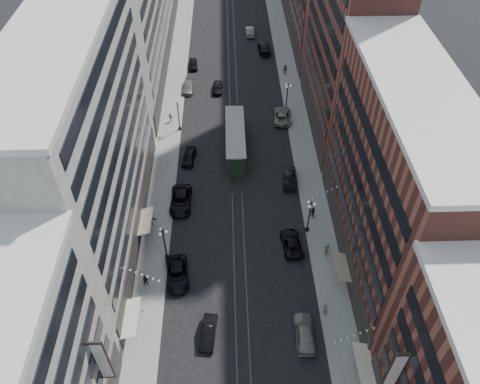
{
  "coord_description": "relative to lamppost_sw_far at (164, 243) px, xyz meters",
  "views": [
    {
      "loc": [
        -1.06,
        -8.88,
        47.62
      ],
      "look_at": [
        0.29,
        34.65,
        5.0
      ],
      "focal_mm": 35.0,
      "sensor_mm": 36.0,
      "label": 1
    }
  ],
  "objects": [
    {
      "name": "rail_west",
      "position": [
        8.5,
        42.0,
        -3.09
      ],
      "size": [
        0.12,
        180.0,
        0.02
      ],
      "primitive_type": "cube",
      "color": "#2D2D33",
      "rests_on": "ground"
    },
    {
      "name": "car_7",
      "position": [
        1.24,
        9.45,
        -2.24
      ],
      "size": [
        2.93,
        6.22,
        1.72
      ],
      "primitive_type": "imported",
      "rotation": [
        0.0,
        0.0,
        -0.01
      ],
      "color": "black",
      "rests_on": "ground"
    },
    {
      "name": "building_east_mid",
      "position": [
        26.2,
        -0.0,
        8.9
      ],
      "size": [
        8.0,
        30.0,
        24.0
      ],
      "primitive_type": "cube",
      "color": "brown",
      "rests_on": "ground"
    },
    {
      "name": "car_13",
      "position": [
        6.28,
        38.9,
        -2.36
      ],
      "size": [
        1.89,
        4.38,
        1.47
      ],
      "primitive_type": "imported",
      "rotation": [
        0.0,
        0.0,
        -0.04
      ],
      "color": "black",
      "rests_on": "ground"
    },
    {
      "name": "car_extra_1",
      "position": [
        1.94,
        19.13,
        -2.32
      ],
      "size": [
        2.44,
        4.76,
        1.55
      ],
      "primitive_type": "imported",
      "rotation": [
        0.0,
        0.0,
        -0.14
      ],
      "color": "black",
      "rests_on": "ground"
    },
    {
      "name": "car_2",
      "position": [
        1.55,
        -3.06,
        -2.31
      ],
      "size": [
        3.26,
        5.95,
        1.58
      ],
      "primitive_type": "imported",
      "rotation": [
        0.0,
        0.0,
        0.11
      ],
      "color": "black",
      "rests_on": "ground"
    },
    {
      "name": "car_12",
      "position": [
        16.0,
        53.9,
        -2.24
      ],
      "size": [
        2.69,
        6.04,
        1.72
      ],
      "primitive_type": "imported",
      "rotation": [
        0.0,
        0.0,
        3.19
      ],
      "color": "black",
      "rests_on": "ground"
    },
    {
      "name": "lamppost_sw_mid",
      "position": [
        0.0,
        27.0,
        0.0
      ],
      "size": [
        1.03,
        1.14,
        5.52
      ],
      "color": "black",
      "rests_on": "sidewalk_west"
    },
    {
      "name": "car_5",
      "position": [
        5.48,
        -10.93,
        -2.36
      ],
      "size": [
        2.05,
        4.6,
        1.47
      ],
      "primitive_type": "imported",
      "rotation": [
        0.0,
        0.0,
        -0.11
      ],
      "color": "black",
      "rests_on": "ground"
    },
    {
      "name": "car_11",
      "position": [
        17.45,
        29.49,
        -2.28
      ],
      "size": [
        3.4,
        6.16,
        1.63
      ],
      "primitive_type": "imported",
      "rotation": [
        0.0,
        0.0,
        3.02
      ],
      "color": "slate",
      "rests_on": "ground"
    },
    {
      "name": "streetcar",
      "position": [
        9.2,
        21.65,
        -1.37
      ],
      "size": [
        2.98,
        13.49,
        3.73
      ],
      "color": "#213424",
      "rests_on": "ground"
    },
    {
      "name": "lamppost_sw_far",
      "position": [
        0.0,
        0.0,
        0.0
      ],
      "size": [
        1.03,
        1.14,
        5.52
      ],
      "color": "black",
      "rests_on": "sidewalk_west"
    },
    {
      "name": "pedestrian_5",
      "position": [
        -2.63,
        5.65,
        -2.02
      ],
      "size": [
        1.77,
        0.75,
        1.85
      ],
      "primitive_type": "imported",
      "rotation": [
        0.0,
        0.0,
        0.15
      ],
      "color": "black",
      "rests_on": "sidewalk_west"
    },
    {
      "name": "car_9",
      "position": [
        1.41,
        47.79,
        -2.39
      ],
      "size": [
        1.92,
        4.22,
        1.4
      ],
      "primitive_type": "imported",
      "rotation": [
        0.0,
        0.0,
        0.07
      ],
      "color": "black",
      "rests_on": "ground"
    },
    {
      "name": "lamppost_se_mid",
      "position": [
        18.4,
        32.0,
        0.0
      ],
      "size": [
        1.03,
        1.14,
        5.52
      ],
      "color": "black",
      "rests_on": "sidewalk_east"
    },
    {
      "name": "pedestrian_4",
      "position": [
        18.7,
        -8.66,
        -2.04
      ],
      "size": [
        0.73,
        1.15,
        1.82
      ],
      "primitive_type": "imported",
      "rotation": [
        0.0,
        0.0,
        1.81
      ],
      "color": "#A79E8A",
      "rests_on": "sidewalk_east"
    },
    {
      "name": "pedestrian_9",
      "position": [
        19.46,
        44.46,
        -2.04
      ],
      "size": [
        1.21,
        0.58,
        1.81
      ],
      "primitive_type": "imported",
      "rotation": [
        0.0,
        0.0,
        0.09
      ],
      "color": "black",
      "rests_on": "sidewalk_east"
    },
    {
      "name": "building_east_tower",
      "position": [
        26.2,
        28.0,
        17.9
      ],
      "size": [
        8.0,
        26.0,
        42.0
      ],
      "primitive_type": "cube",
      "color": "brown",
      "rests_on": "ground"
    },
    {
      "name": "rail_east",
      "position": [
        9.9,
        42.0,
        -3.09
      ],
      "size": [
        0.12,
        180.0,
        0.02
      ],
      "primitive_type": "cube",
      "color": "#2D2D33",
      "rests_on": "ground"
    },
    {
      "name": "pedestrian_2",
      "position": [
        -2.08,
        -4.12,
        -2.08
      ],
      "size": [
        0.92,
        0.62,
        1.74
      ],
      "primitive_type": "imported",
      "rotation": [
        0.0,
        0.0,
        0.2
      ],
      "color": "black",
      "rests_on": "sidewalk_west"
    },
    {
      "name": "pedestrian_8",
      "position": [
        18.89,
        27.93,
        -2.13
      ],
      "size": [
        0.72,
        0.65,
        1.64
      ],
      "primitive_type": "imported",
      "rotation": [
        0.0,
        0.0,
        3.7
      ],
      "color": "beige",
      "rests_on": "sidewalk_east"
    },
    {
      "name": "sidewalk_east",
      "position": [
        20.2,
        42.0,
        -3.02
      ],
      "size": [
        4.0,
        180.0,
        0.15
      ],
      "primitive_type": "cube",
      "color": "gray",
      "rests_on": "ground"
    },
    {
      "name": "car_14",
      "position": [
        13.35,
        61.65,
        -2.3
      ],
      "size": [
        1.74,
        4.87,
        1.6
      ],
      "primitive_type": "imported",
      "rotation": [
        0.0,
        0.0,
        3.15
      ],
      "color": "slate",
      "rests_on": "ground"
    },
    {
      "name": "pedestrian_extra_1",
      "position": [
        20.22,
        -0.01,
        -2.04
      ],
      "size": [
        1.14,
        1.73,
        1.81
      ],
      "primitive_type": "imported",
      "rotation": [
        0.0,
        0.0,
        4.28
      ],
      "color": "#A6A18A",
      "rests_on": "sidewalk_east"
    },
    {
      "name": "car_extra_0",
      "position": [
        16.0,
        1.4,
        -2.38
      ],
      "size": [
        2.86,
        5.39,
        1.44
      ],
      "primitive_type": "imported",
      "rotation": [
        0.0,
        0.0,
        3.23
      ],
      "color": "black",
      "rests_on": "ground"
    },
    {
      "name": "car_8",
      "position": [
        0.8,
        39.31,
        -2.38
      ],
      "size": [
        2.13,
        4.98,
        1.43
      ],
      "primitive_type": "imported",
      "rotation": [
        0.0,
        0.0,
        -0.03
      ],
      "color": "#66655B",
      "rests_on": "ground"
    },
    {
      "name": "pedestrian_7",
      "position": [
        19.44,
        6.54,
        -2.08
      ],
      "size": [
        0.93,
        0.91,
        1.73
      ],
      "primitive_type": "imported",
      "rotation": [
        0.0,
        0.0,
        2.38
      ],
      "color": "black",
      "rests_on": "sidewalk_east"
    },
    {
      "name": "pedestrian_6",
      "position": [
        -1.64,
        29.3,
        -2.08
      ],
      "size": [
        1.12,
        0.8,
        1.74
      ],
      "primitive_type": "imported",
      "rotation": [
        0.0,
        0.0,
        2.78
      ],
      "color": "#A39987",
      "rests_on": "sidewalk_west"
    },
    {
      "name": "sidewalk_west",
      "position": [
        -1.8,
        42.0,
        -3.02
      ],
      "size": [
        4.0,
        180.0,
        0.15
      ],
      "primitive_type": "cube",
      "color": "gray",
      "rests_on": "ground"
    },
    {
      "name": "car_4",
      "position": [
        16.0,
        -11.37,
        -2.21
      ],
      "size": [
        2.19,
        5.27,
        1.78
      ],
      "primitive_type": "imported",
      "rotation": [
        0.0,
        0.0,
        3.12
      ],
      "color": "gray",
      "rests_on": "ground"
    },
    {
      "name": "car_10",
      "position": [
        17.0,
        13.74,
        -2.24
      ],
      "size": [
        2.34,
        5.35,
        1.71
      ],
      "primitive_type": "imported",
      "rotation": [
        0.0,
        0.0,
        3.04
      ],
      "color": "black",
      "rests_on": "ground"
    },
    {
      "name": "ground",
      "position": [
        9.2,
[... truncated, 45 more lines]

